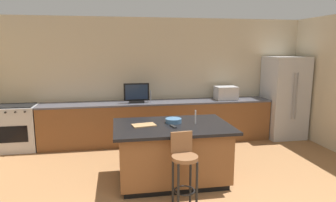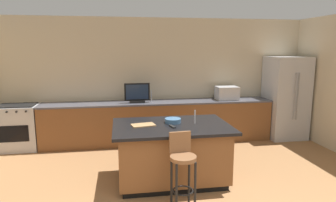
{
  "view_description": "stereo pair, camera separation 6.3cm",
  "coord_description": "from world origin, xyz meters",
  "px_view_note": "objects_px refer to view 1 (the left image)",
  "views": [
    {
      "loc": [
        -0.93,
        -1.85,
        2.08
      ],
      "look_at": [
        -0.01,
        3.36,
        1.13
      ],
      "focal_mm": 31.64,
      "sensor_mm": 36.0,
      "label": 1
    },
    {
      "loc": [
        -0.87,
        -1.86,
        2.08
      ],
      "look_at": [
        -0.01,
        3.36,
        1.13
      ],
      "focal_mm": 31.64,
      "sensor_mm": 36.0,
      "label": 2
    }
  ],
  "objects_px": {
    "tv_remote": "(173,126)",
    "cutting_board": "(144,125)",
    "range_oven": "(17,128)",
    "tv_monitor": "(136,94)",
    "microwave": "(226,93)",
    "fruit_bowl": "(173,121)",
    "bar_stool_center": "(184,164)",
    "kitchen_island": "(172,152)",
    "refrigerator": "(284,97)"
  },
  "relations": [
    {
      "from": "tv_remote",
      "to": "cutting_board",
      "type": "relative_size",
      "value": 0.49
    },
    {
      "from": "range_oven",
      "to": "tv_remote",
      "type": "height_order",
      "value": "range_oven"
    },
    {
      "from": "tv_monitor",
      "to": "tv_remote",
      "type": "bearing_deg",
      "value": -78.99
    },
    {
      "from": "microwave",
      "to": "fruit_bowl",
      "type": "height_order",
      "value": "microwave"
    },
    {
      "from": "tv_monitor",
      "to": "bar_stool_center",
      "type": "distance_m",
      "value": 2.82
    },
    {
      "from": "tv_monitor",
      "to": "bar_stool_center",
      "type": "xyz_separation_m",
      "value": [
        0.41,
        -2.75,
        -0.51
      ]
    },
    {
      "from": "bar_stool_center",
      "to": "range_oven",
      "type": "bearing_deg",
      "value": 130.56
    },
    {
      "from": "range_oven",
      "to": "tv_remote",
      "type": "distance_m",
      "value": 3.57
    },
    {
      "from": "fruit_bowl",
      "to": "bar_stool_center",
      "type": "bearing_deg",
      "value": -92.79
    },
    {
      "from": "microwave",
      "to": "cutting_board",
      "type": "distance_m",
      "value": 2.84
    },
    {
      "from": "tv_monitor",
      "to": "tv_remote",
      "type": "relative_size",
      "value": 3.17
    },
    {
      "from": "kitchen_island",
      "to": "fruit_bowl",
      "type": "height_order",
      "value": "fruit_bowl"
    },
    {
      "from": "fruit_bowl",
      "to": "tv_remote",
      "type": "bearing_deg",
      "value": -102.04
    },
    {
      "from": "tv_remote",
      "to": "kitchen_island",
      "type": "bearing_deg",
      "value": 70.4
    },
    {
      "from": "tv_remote",
      "to": "fruit_bowl",
      "type": "bearing_deg",
      "value": 63.4
    },
    {
      "from": "microwave",
      "to": "bar_stool_center",
      "type": "relative_size",
      "value": 0.48
    },
    {
      "from": "microwave",
      "to": "fruit_bowl",
      "type": "xyz_separation_m",
      "value": [
        -1.58,
        -1.85,
        -0.12
      ]
    },
    {
      "from": "refrigerator",
      "to": "cutting_board",
      "type": "height_order",
      "value": "refrigerator"
    },
    {
      "from": "bar_stool_center",
      "to": "tv_monitor",
      "type": "bearing_deg",
      "value": 93.43
    },
    {
      "from": "fruit_bowl",
      "to": "kitchen_island",
      "type": "bearing_deg",
      "value": -108.79
    },
    {
      "from": "fruit_bowl",
      "to": "cutting_board",
      "type": "bearing_deg",
      "value": -168.05
    },
    {
      "from": "range_oven",
      "to": "cutting_board",
      "type": "distance_m",
      "value": 3.14
    },
    {
      "from": "kitchen_island",
      "to": "tv_remote",
      "type": "xyz_separation_m",
      "value": [
        -0.01,
        -0.13,
        0.45
      ]
    },
    {
      "from": "tv_monitor",
      "to": "cutting_board",
      "type": "distance_m",
      "value": 1.91
    },
    {
      "from": "microwave",
      "to": "bar_stool_center",
      "type": "height_order",
      "value": "microwave"
    },
    {
      "from": "kitchen_island",
      "to": "tv_monitor",
      "type": "relative_size",
      "value": 3.33
    },
    {
      "from": "fruit_bowl",
      "to": "tv_remote",
      "type": "distance_m",
      "value": 0.26
    },
    {
      "from": "fruit_bowl",
      "to": "tv_remote",
      "type": "relative_size",
      "value": 1.51
    },
    {
      "from": "kitchen_island",
      "to": "bar_stool_center",
      "type": "relative_size",
      "value": 1.79
    },
    {
      "from": "kitchen_island",
      "to": "tv_remote",
      "type": "distance_m",
      "value": 0.47
    },
    {
      "from": "refrigerator",
      "to": "microwave",
      "type": "height_order",
      "value": "refrigerator"
    },
    {
      "from": "kitchen_island",
      "to": "cutting_board",
      "type": "distance_m",
      "value": 0.63
    },
    {
      "from": "kitchen_island",
      "to": "bar_stool_center",
      "type": "xyz_separation_m",
      "value": [
        -0.0,
        -0.83,
        0.14
      ]
    },
    {
      "from": "microwave",
      "to": "tv_remote",
      "type": "xyz_separation_m",
      "value": [
        -1.63,
        -2.1,
        -0.15
      ]
    },
    {
      "from": "microwave",
      "to": "tv_monitor",
      "type": "height_order",
      "value": "tv_monitor"
    },
    {
      "from": "bar_stool_center",
      "to": "cutting_board",
      "type": "bearing_deg",
      "value": 111.93
    },
    {
      "from": "kitchen_island",
      "to": "fruit_bowl",
      "type": "xyz_separation_m",
      "value": [
        0.04,
        0.13,
        0.48
      ]
    },
    {
      "from": "range_oven",
      "to": "bar_stool_center",
      "type": "relative_size",
      "value": 0.93
    },
    {
      "from": "tv_monitor",
      "to": "cutting_board",
      "type": "relative_size",
      "value": 1.55
    },
    {
      "from": "microwave",
      "to": "cutting_board",
      "type": "bearing_deg",
      "value": -136.57
    },
    {
      "from": "kitchen_island",
      "to": "range_oven",
      "type": "height_order",
      "value": "range_oven"
    },
    {
      "from": "range_oven",
      "to": "tv_remote",
      "type": "xyz_separation_m",
      "value": [
        2.85,
        -2.1,
        0.45
      ]
    },
    {
      "from": "range_oven",
      "to": "tv_remote",
      "type": "bearing_deg",
      "value": -36.45
    },
    {
      "from": "range_oven",
      "to": "fruit_bowl",
      "type": "bearing_deg",
      "value": -32.46
    },
    {
      "from": "range_oven",
      "to": "microwave",
      "type": "height_order",
      "value": "microwave"
    },
    {
      "from": "bar_stool_center",
      "to": "refrigerator",
      "type": "bearing_deg",
      "value": 36.86
    },
    {
      "from": "kitchen_island",
      "to": "cutting_board",
      "type": "xyz_separation_m",
      "value": [
        -0.44,
        0.03,
        0.45
      ]
    },
    {
      "from": "bar_stool_center",
      "to": "fruit_bowl",
      "type": "height_order",
      "value": "bar_stool_center"
    },
    {
      "from": "kitchen_island",
      "to": "tv_remote",
      "type": "bearing_deg",
      "value": -95.03
    },
    {
      "from": "kitchen_island",
      "to": "range_oven",
      "type": "xyz_separation_m",
      "value": [
        -2.86,
        1.97,
        0.0
      ]
    }
  ]
}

